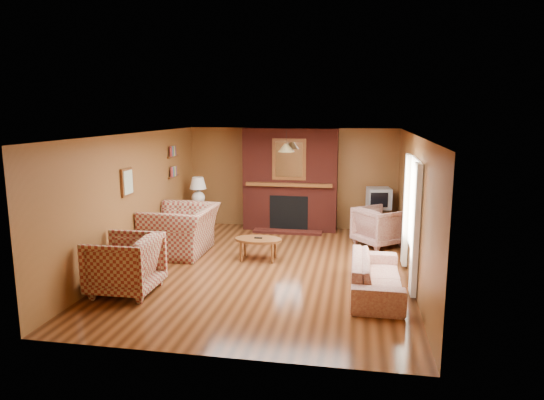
% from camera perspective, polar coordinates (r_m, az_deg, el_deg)
% --- Properties ---
extents(floor, '(6.50, 6.50, 0.00)m').
position_cam_1_polar(floor, '(8.83, -0.62, -8.02)').
color(floor, '#42210E').
rests_on(floor, ground).
extents(ceiling, '(6.50, 6.50, 0.00)m').
position_cam_1_polar(ceiling, '(8.39, -0.65, 7.73)').
color(ceiling, silver).
rests_on(ceiling, wall_back).
extents(wall_back, '(6.50, 0.00, 6.50)m').
position_cam_1_polar(wall_back, '(11.69, 2.35, 2.59)').
color(wall_back, brown).
rests_on(wall_back, floor).
extents(wall_front, '(6.50, 0.00, 6.50)m').
position_cam_1_polar(wall_front, '(5.46, -7.08, -6.66)').
color(wall_front, brown).
rests_on(wall_front, floor).
extents(wall_left, '(0.00, 6.50, 6.50)m').
position_cam_1_polar(wall_left, '(9.32, -15.92, 0.17)').
color(wall_left, brown).
rests_on(wall_left, floor).
extents(wall_right, '(0.00, 6.50, 6.50)m').
position_cam_1_polar(wall_right, '(8.43, 16.30, -0.90)').
color(wall_right, brown).
rests_on(wall_right, floor).
extents(fireplace, '(2.20, 0.82, 2.40)m').
position_cam_1_polar(fireplace, '(11.44, 2.17, 2.32)').
color(fireplace, '#4E1811').
rests_on(fireplace, floor).
extents(window_right, '(0.10, 1.85, 2.00)m').
position_cam_1_polar(window_right, '(8.25, 16.08, -1.66)').
color(window_right, beige).
rests_on(window_right, wall_right).
extents(bookshelf, '(0.09, 0.55, 0.71)m').
position_cam_1_polar(bookshelf, '(10.95, -11.42, 4.32)').
color(bookshelf, brown).
rests_on(bookshelf, wall_left).
extents(botanical_print, '(0.05, 0.40, 0.50)m').
position_cam_1_polar(botanical_print, '(8.98, -16.67, 2.02)').
color(botanical_print, brown).
rests_on(botanical_print, wall_left).
extents(pendant_light, '(0.36, 0.36, 0.48)m').
position_cam_1_polar(pendant_light, '(10.67, 1.68, 6.16)').
color(pendant_light, black).
rests_on(pendant_light, ceiling).
extents(plaid_loveseat, '(1.27, 1.45, 0.94)m').
position_cam_1_polar(plaid_loveseat, '(9.78, -10.65, -3.50)').
color(plaid_loveseat, maroon).
rests_on(plaid_loveseat, floor).
extents(plaid_armchair, '(1.01, 0.99, 0.91)m').
position_cam_1_polar(plaid_armchair, '(7.91, -16.95, -7.25)').
color(plaid_armchair, maroon).
rests_on(plaid_armchair, floor).
extents(floral_sofa, '(0.76, 1.94, 0.57)m').
position_cam_1_polar(floral_sofa, '(7.78, 12.17, -8.67)').
color(floral_sofa, beige).
rests_on(floral_sofa, floor).
extents(floral_armchair, '(1.23, 1.23, 0.81)m').
position_cam_1_polar(floral_armchair, '(10.46, 12.52, -3.04)').
color(floral_armchair, beige).
rests_on(floral_armchair, floor).
extents(coffee_table, '(0.90, 0.56, 0.44)m').
position_cam_1_polar(coffee_table, '(9.22, -1.63, -4.85)').
color(coffee_table, brown).
rests_on(coffee_table, floor).
extents(side_table, '(0.50, 0.50, 0.64)m').
position_cam_1_polar(side_table, '(11.56, -8.61, -2.05)').
color(side_table, brown).
rests_on(side_table, floor).
extents(table_lamp, '(0.39, 0.39, 0.64)m').
position_cam_1_polar(table_lamp, '(11.43, -8.70, 1.26)').
color(table_lamp, silver).
rests_on(table_lamp, side_table).
extents(tv_stand, '(0.61, 0.56, 0.63)m').
position_cam_1_polar(tv_stand, '(11.31, 12.35, -2.48)').
color(tv_stand, black).
rests_on(tv_stand, floor).
extents(crt_tv, '(0.58, 0.58, 0.46)m').
position_cam_1_polar(crt_tv, '(11.20, 12.46, 0.23)').
color(crt_tv, '#9D9FA4').
rests_on(crt_tv, tv_stand).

